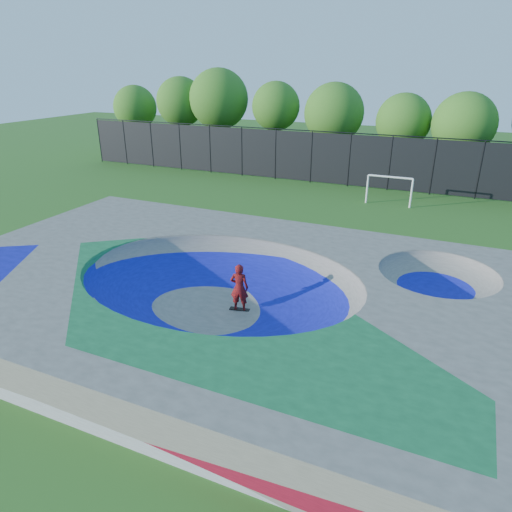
{
  "coord_description": "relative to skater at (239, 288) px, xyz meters",
  "views": [
    {
      "loc": [
        7.49,
        -13.47,
        8.67
      ],
      "look_at": [
        0.23,
        3.0,
        1.1
      ],
      "focal_mm": 32.0,
      "sensor_mm": 36.0,
      "label": 1
    }
  ],
  "objects": [
    {
      "name": "skateboard",
      "position": [
        0.0,
        0.0,
        -0.93
      ],
      "size": [
        0.8,
        0.34,
        0.05
      ],
      "primitive_type": "cube",
      "rotation": [
        0.0,
        0.0,
        0.15
      ],
      "color": "black",
      "rests_on": "ground"
    },
    {
      "name": "skate_deck",
      "position": [
        -0.75,
        -0.26,
        -0.21
      ],
      "size": [
        22.0,
        14.0,
        1.5
      ],
      "primitive_type": "cube",
      "color": "gray",
      "rests_on": "ground"
    },
    {
      "name": "skater",
      "position": [
        0.0,
        0.0,
        0.0
      ],
      "size": [
        0.78,
        0.59,
        1.91
      ],
      "primitive_type": "imported",
      "rotation": [
        0.0,
        0.0,
        3.36
      ],
      "color": "red",
      "rests_on": "ground"
    },
    {
      "name": "ground",
      "position": [
        -0.75,
        -0.26,
        -0.96
      ],
      "size": [
        120.0,
        120.0,
        0.0
      ],
      "primitive_type": "plane",
      "color": "#285A19",
      "rests_on": "ground"
    },
    {
      "name": "treeline",
      "position": [
        -1.5,
        26.02,
        4.15
      ],
      "size": [
        52.34,
        6.51,
        8.49
      ],
      "color": "#403120",
      "rests_on": "ground"
    },
    {
      "name": "soccer_goal",
      "position": [
        2.91,
        16.73,
        0.4
      ],
      "size": [
        2.97,
        0.12,
        1.96
      ],
      "color": "white",
      "rests_on": "ground"
    },
    {
      "name": "fence",
      "position": [
        -0.75,
        20.74,
        1.14
      ],
      "size": [
        48.09,
        0.09,
        4.04
      ],
      "color": "black",
      "rests_on": "ground"
    }
  ]
}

